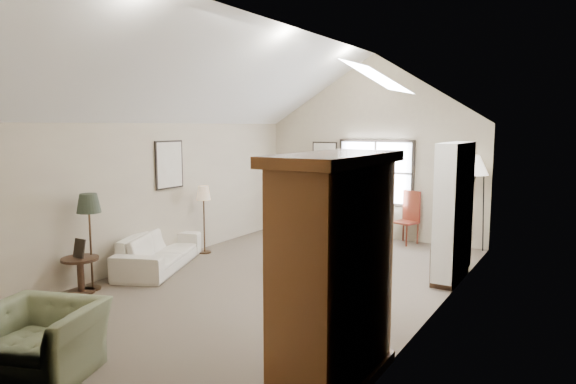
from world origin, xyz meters
The scene contains 18 objects.
room_shell centered at (0.00, 0.00, 3.21)m, with size 5.01×8.01×4.00m.
window centered at (0.10, 3.96, 1.45)m, with size 1.72×0.08×1.42m, color black.
skylight centered at (1.30, 0.90, 3.22)m, with size 0.80×1.20×0.52m, color white, non-canonical shape.
wall_art centered at (-1.88, 1.94, 1.73)m, with size 1.97×3.71×0.88m.
armoire centered at (2.18, -2.40, 1.10)m, with size 0.60×1.50×2.20m, color brown.
tv_alcove centered at (2.34, 1.60, 1.15)m, with size 0.32×1.30×2.10m, color white.
media_console centered at (2.32, 1.60, 0.30)m, with size 0.34×1.18×0.60m, color #382316.
tv_panel centered at (2.32, 1.60, 0.92)m, with size 0.05×0.90×0.55m, color black.
sofa centered at (-2.20, -0.28, 0.31)m, with size 2.14×0.83×0.62m, color beige.
armchair_near centered at (-0.40, -3.70, 0.35)m, with size 1.07×0.93×0.69m, color #656B4B.
armchair_far centered at (0.05, 2.86, 0.45)m, with size 0.96×0.99×0.90m, color #6A6B4B.
coffee_table centered at (-0.10, 0.69, 0.22)m, with size 0.86×0.48×0.44m, color #311A14.
bowl centered at (-0.10, 0.69, 0.47)m, with size 0.21×0.21×0.05m, color #382617.
side_table centered at (-2.20, -1.88, 0.27)m, with size 0.54×0.54×0.54m, color #3D2719.
side_chair centered at (0.88, 3.70, 0.55)m, with size 0.43×0.43×1.11m, color maroon.
tripod_lamp centered at (2.20, 3.70, 0.97)m, with size 0.56×0.56×1.94m, color white, non-canonical shape.
dark_lamp centered at (-2.20, -1.68, 0.74)m, with size 0.36×0.36×1.49m, color black, non-canonical shape.
tan_lamp centered at (-2.20, 0.92, 0.67)m, with size 0.27×0.27×1.34m, color tan, non-canonical shape.
Camera 1 is at (4.19, -6.60, 2.46)m, focal length 32.00 mm.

